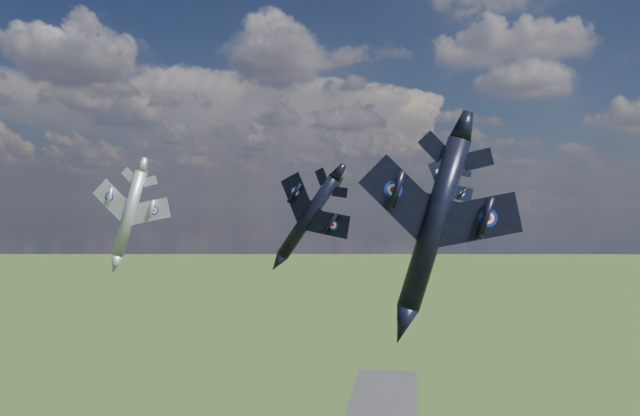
% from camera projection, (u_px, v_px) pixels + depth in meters
% --- Properties ---
extents(jet_lead_navy, '(16.39, 19.50, 9.98)m').
position_uv_depth(jet_lead_navy, '(308.00, 217.00, 76.63)').
color(jet_lead_navy, black).
extents(jet_right_navy, '(12.43, 16.28, 6.41)m').
position_uv_depth(jet_right_navy, '(434.00, 224.00, 40.55)').
color(jet_right_navy, black).
extents(jet_high_navy, '(12.77, 14.95, 7.78)m').
position_uv_depth(jet_high_navy, '(446.00, 188.00, 91.45)').
color(jet_high_navy, black).
extents(jet_left_silver, '(12.18, 15.96, 6.22)m').
position_uv_depth(jet_left_silver, '(129.00, 214.00, 79.69)').
color(jet_left_silver, gray).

